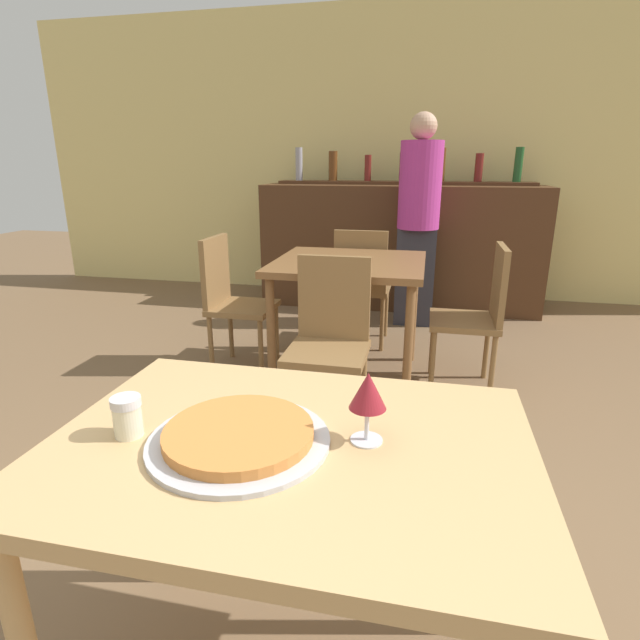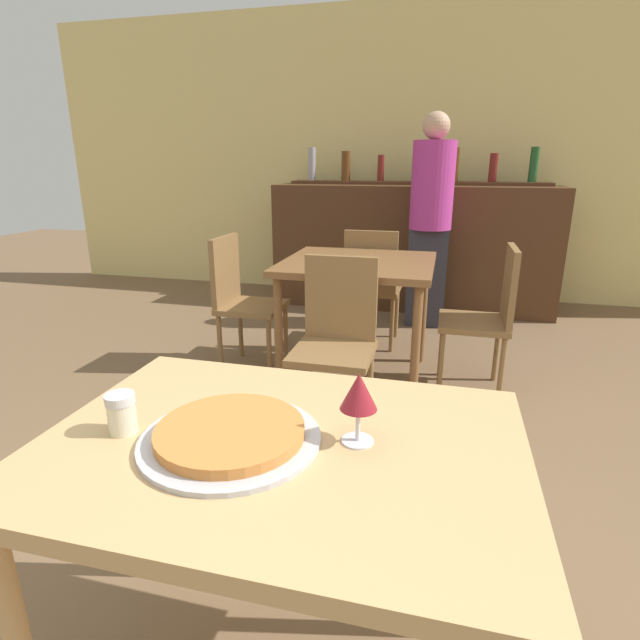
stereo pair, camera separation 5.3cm
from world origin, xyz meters
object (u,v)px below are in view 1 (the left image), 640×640
chair_far_side_back (362,281)px  person_standing (418,215)px  chair_far_side_right (479,309)px  wine_glass (368,393)px  pizza_tray (239,436)px  chair_far_side_left (231,295)px  chair_far_side_front (330,333)px  cheese_shaker (127,416)px

chair_far_side_back → person_standing: size_ratio=0.52×
chair_far_side_right → wine_glass: wine_glass is taller
chair_far_side_back → pizza_tray: 2.73m
chair_far_side_left → person_standing: size_ratio=0.52×
chair_far_side_front → wine_glass: 1.52m
chair_far_side_front → chair_far_side_left: bearing=142.2°
chair_far_side_front → chair_far_side_back: (-0.00, 1.22, 0.00)m
chair_far_side_left → chair_far_side_right: same height
chair_far_side_front → person_standing: size_ratio=0.52×
chair_far_side_left → cheese_shaker: bearing=-163.5°
wine_glass → chair_far_side_left: bearing=119.3°
chair_far_side_left → chair_far_side_right: 1.57m
chair_far_side_right → cheese_shaker: bearing=-23.8°
cheese_shaker → person_standing: person_standing is taller
chair_far_side_front → cheese_shaker: chair_far_side_front is taller
chair_far_side_right → person_standing: person_standing is taller
chair_far_side_left → wine_glass: (1.14, -2.04, 0.37)m
cheese_shaker → wine_glass: (0.51, 0.09, 0.07)m
chair_far_side_right → wine_glass: bearing=-11.8°
chair_far_side_back → chair_far_side_left: (-0.78, -0.61, 0.00)m
chair_far_side_front → chair_far_side_right: same height
chair_far_side_right → wine_glass: 2.12m
pizza_tray → person_standing: person_standing is taller
pizza_tray → wine_glass: 0.29m
chair_far_side_right → pizza_tray: 2.23m
chair_far_side_back → cheese_shaker: size_ratio=9.73×
chair_far_side_left → pizza_tray: 2.30m
person_standing → chair_far_side_front: bearing=-101.3°
chair_far_side_left → chair_far_side_right: bearing=-90.0°
chair_far_side_front → chair_far_side_left: size_ratio=1.00×
wine_glass → chair_far_side_right: bearing=78.2°
chair_far_side_back → chair_far_side_right: same height
pizza_tray → chair_far_side_right: bearing=71.8°
chair_far_side_front → chair_far_side_left: (-0.78, 0.61, 0.00)m
wine_glass → chair_far_side_back: bearing=97.7°
chair_far_side_back → wine_glass: wine_glass is taller
cheese_shaker → pizza_tray: bearing=4.8°
cheese_shaker → person_standing: 3.42m
chair_far_side_back → cheese_shaker: chair_far_side_back is taller
chair_far_side_right → pizza_tray: (-0.69, -2.10, 0.28)m
chair_far_side_front → pizza_tray: bearing=-86.4°
chair_far_side_back → chair_far_side_right: 0.99m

